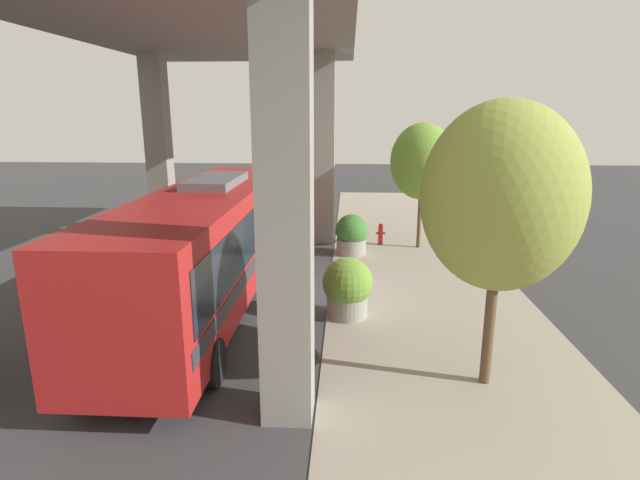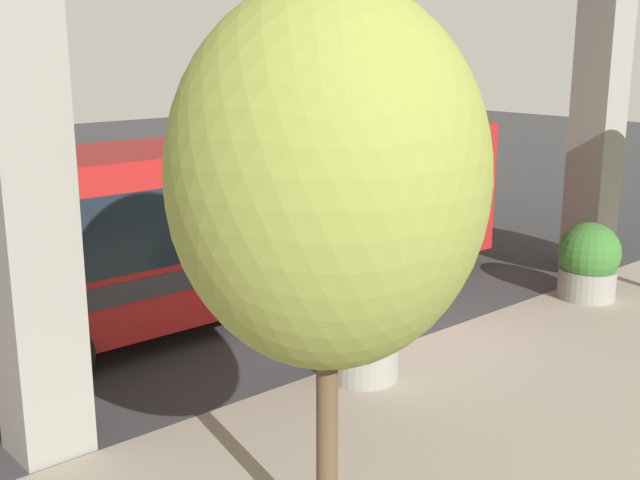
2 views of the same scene
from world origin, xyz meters
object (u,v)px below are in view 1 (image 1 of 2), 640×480
object	(u,v)px
bus	(208,241)
street_tree_near	(422,162)
planter_middle	(347,288)
planter_front	(351,235)
fire_hydrant	(381,234)
street_tree_far	(501,197)

from	to	relation	value
bus	street_tree_near	distance (m)	9.77
bus	planter_middle	bearing A→B (deg)	171.62
planter_front	planter_middle	xyz separation A→B (m)	(0.13, 6.23, 0.06)
planter_front	street_tree_near	world-z (taller)	street_tree_near
fire_hydrant	planter_middle	bearing A→B (deg)	79.93
planter_front	street_tree_near	xyz separation A→B (m)	(-2.78, -1.13, 2.77)
planter_middle	street_tree_far	size ratio (longest dim) A/B	0.29
fire_hydrant	street_tree_far	bearing A→B (deg)	97.72
street_tree_far	street_tree_near	bearing A→B (deg)	-90.22
planter_middle	street_tree_near	distance (m)	8.37
street_tree_near	street_tree_far	xyz separation A→B (m)	(0.04, 10.66, 0.35)
planter_front	planter_middle	world-z (taller)	planter_middle
street_tree_far	fire_hydrant	bearing A→B (deg)	-82.28
street_tree_near	street_tree_far	world-z (taller)	street_tree_far
bus	planter_front	distance (m)	7.07
bus	planter_middle	distance (m)	4.14
bus	fire_hydrant	bearing A→B (deg)	-126.68
fire_hydrant	planter_front	bearing A→B (deg)	50.25
planter_front	street_tree_near	size ratio (longest dim) A/B	0.31
fire_hydrant	planter_front	size ratio (longest dim) A/B	0.58
fire_hydrant	street_tree_near	world-z (taller)	street_tree_near
street_tree_near	street_tree_far	size ratio (longest dim) A/B	0.89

